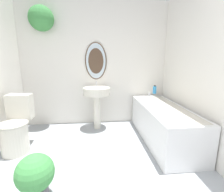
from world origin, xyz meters
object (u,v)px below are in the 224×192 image
(pedestal_sink, at_px, (97,96))
(potted_plant, at_px, (35,175))
(toilet, at_px, (16,128))
(shampoo_bottle, at_px, (155,90))
(bathtub, at_px, (163,123))

(pedestal_sink, xyz_separation_m, potted_plant, (-0.58, -1.62, -0.36))
(toilet, bearing_deg, shampoo_bottle, 17.79)
(toilet, xyz_separation_m, potted_plant, (0.58, -0.95, -0.07))
(pedestal_sink, bearing_deg, shampoo_bottle, 3.44)
(toilet, relative_size, bathtub, 0.48)
(toilet, bearing_deg, bathtub, 2.19)
(pedestal_sink, xyz_separation_m, bathtub, (1.06, -0.59, -0.33))
(toilet, height_order, potted_plant, toilet)
(toilet, height_order, shampoo_bottle, shampoo_bottle)
(bathtub, relative_size, shampoo_bottle, 9.95)
(pedestal_sink, xyz_separation_m, shampoo_bottle, (1.14, 0.07, 0.09))
(pedestal_sink, relative_size, shampoo_bottle, 5.39)
(bathtub, distance_m, shampoo_bottle, 0.78)
(toilet, distance_m, bathtub, 2.23)
(pedestal_sink, distance_m, shampoo_bottle, 1.15)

